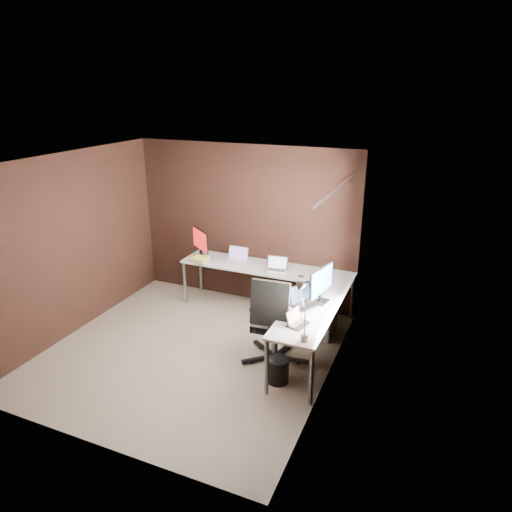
{
  "coord_description": "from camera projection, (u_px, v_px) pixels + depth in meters",
  "views": [
    {
      "loc": [
        2.81,
        -4.46,
        3.31
      ],
      "look_at": [
        0.54,
        0.95,
        1.1
      ],
      "focal_mm": 32.0,
      "sensor_mm": 36.0,
      "label": 1
    }
  ],
  "objects": [
    {
      "name": "wastebasket",
      "position": [
        278.0,
        370.0,
        5.38
      ],
      "size": [
        0.27,
        0.27,
        0.3
      ],
      "primitive_type": "cylinder",
      "rotation": [
        0.0,
        0.0,
        -0.02
      ],
      "color": "black",
      "rests_on": "ground"
    },
    {
      "name": "mouse_left",
      "position": [
        204.0,
        261.0,
        7.09
      ],
      "size": [
        0.09,
        0.06,
        0.03
      ],
      "primitive_type": "ellipsoid",
      "rotation": [
        0.0,
        0.0,
        -0.12
      ],
      "color": "black",
      "rests_on": "desk"
    },
    {
      "name": "monitor_left",
      "position": [
        201.0,
        242.0,
        7.21
      ],
      "size": [
        0.43,
        0.33,
        0.45
      ],
      "rotation": [
        0.0,
        0.0,
        -0.64
      ],
      "color": "black",
      "rests_on": "desk"
    },
    {
      "name": "desk",
      "position": [
        278.0,
        285.0,
        6.38
      ],
      "size": [
        2.65,
        2.25,
        0.73
      ],
      "color": "white",
      "rests_on": "ground"
    },
    {
      "name": "laptop_silver",
      "position": [
        276.0,
        268.0,
        6.72
      ],
      "size": [
        0.33,
        0.25,
        0.21
      ],
      "rotation": [
        0.0,
        0.0,
        0.08
      ],
      "color": "silver",
      "rests_on": "desk"
    },
    {
      "name": "laptop_black_small",
      "position": [
        296.0,
        321.0,
        5.22
      ],
      "size": [
        0.25,
        0.3,
        0.18
      ],
      "rotation": [
        0.0,
        0.0,
        1.3
      ],
      "color": "black",
      "rests_on": "desk"
    },
    {
      "name": "laptop_black_big",
      "position": [
        304.0,
        300.0,
        5.71
      ],
      "size": [
        0.39,
        0.44,
        0.24
      ],
      "rotation": [
        0.0,
        0.0,
        1.09
      ],
      "color": "black",
      "rests_on": "desk"
    },
    {
      "name": "mouse_corner",
      "position": [
        301.0,
        276.0,
        6.5
      ],
      "size": [
        0.1,
        0.07,
        0.04
      ],
      "primitive_type": "ellipsoid",
      "rotation": [
        0.0,
        0.0,
        0.11
      ],
      "color": "black",
      "rests_on": "desk"
    },
    {
      "name": "desk_lamp",
      "position": [
        301.0,
        304.0,
        4.83
      ],
      "size": [
        0.2,
        0.23,
        0.64
      ],
      "rotation": [
        0.0,
        0.0,
        -0.0
      ],
      "color": "slate",
      "rests_on": "desk"
    },
    {
      "name": "laptop_white",
      "position": [
        237.0,
        258.0,
        7.1
      ],
      "size": [
        0.33,
        0.23,
        0.22
      ],
      "rotation": [
        0.0,
        0.0,
        -0.01
      ],
      "color": "white",
      "rests_on": "desk"
    },
    {
      "name": "monitor_right",
      "position": [
        321.0,
        283.0,
        5.68
      ],
      "size": [
        0.18,
        0.57,
        0.47
      ],
      "rotation": [
        0.0,
        0.0,
        1.37
      ],
      "color": "black",
      "rests_on": "desk"
    },
    {
      "name": "book_stack",
      "position": [
        200.0,
        259.0,
        7.08
      ],
      "size": [
        0.29,
        0.25,
        0.08
      ],
      "rotation": [
        0.0,
        0.0,
        -0.1
      ],
      "color": "tan",
      "rests_on": "desk"
    },
    {
      "name": "drawer_pedestal",
      "position": [
        320.0,
        313.0,
        6.4
      ],
      "size": [
        0.42,
        0.5,
        0.6
      ],
      "primitive_type": "cube",
      "color": "white",
      "rests_on": "ground"
    },
    {
      "name": "office_chair",
      "position": [
        274.0,
        337.0,
        5.71
      ],
      "size": [
        0.67,
        0.67,
        1.19
      ],
      "rotation": [
        0.0,
        0.0,
        0.07
      ],
      "color": "black",
      "rests_on": "ground"
    },
    {
      "name": "room",
      "position": [
        213.0,
        264.0,
        5.51
      ],
      "size": [
        3.6,
        3.6,
        2.5
      ],
      "color": "tan",
      "rests_on": "ground"
    }
  ]
}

